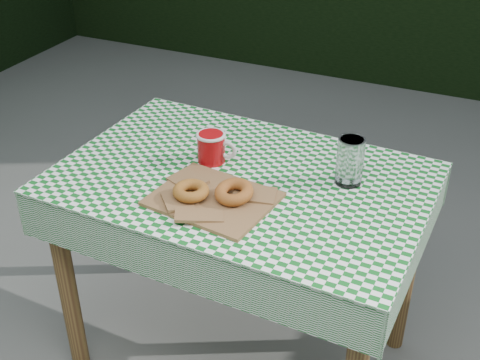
% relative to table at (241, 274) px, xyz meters
% --- Properties ---
extents(table, '(1.12, 0.77, 0.75)m').
position_rel_table_xyz_m(table, '(0.00, 0.00, 0.00)').
color(table, '#54341D').
rests_on(table, ground).
extents(tablecloth, '(1.14, 0.79, 0.01)m').
position_rel_table_xyz_m(tablecloth, '(0.00, 0.00, 0.38)').
color(tablecloth, '#0D581A').
rests_on(tablecloth, table).
extents(paper_bag, '(0.36, 0.31, 0.02)m').
position_rel_table_xyz_m(paper_bag, '(-0.02, -0.15, 0.39)').
color(paper_bag, brown).
rests_on(paper_bag, tablecloth).
extents(bagel_front, '(0.14, 0.14, 0.03)m').
position_rel_table_xyz_m(bagel_front, '(-0.07, -0.18, 0.41)').
color(bagel_front, '#A55E22').
rests_on(bagel_front, paper_bag).
extents(bagel_back, '(0.15, 0.15, 0.03)m').
position_rel_table_xyz_m(bagel_back, '(0.04, -0.14, 0.42)').
color(bagel_back, '#97581F').
rests_on(bagel_back, paper_bag).
extents(coffee_mug, '(0.19, 0.19, 0.10)m').
position_rel_table_xyz_m(coffee_mug, '(-0.13, 0.05, 0.43)').
color(coffee_mug, '#9D0A0E').
rests_on(coffee_mug, tablecloth).
extents(drinking_glass, '(0.09, 0.09, 0.14)m').
position_rel_table_xyz_m(drinking_glass, '(0.30, 0.10, 0.45)').
color(drinking_glass, silver).
rests_on(drinking_glass, tablecloth).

